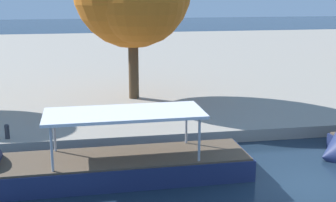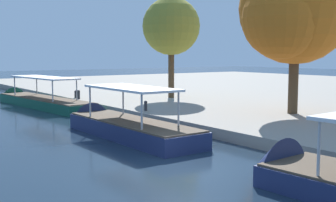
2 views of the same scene
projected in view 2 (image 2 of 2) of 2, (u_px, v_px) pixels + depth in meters
name	position (u px, v px, depth m)	size (l,w,h in m)	color
ground_plane	(178.00, 171.00, 17.06)	(220.00, 220.00, 0.00)	#192838
tour_boat_0	(39.00, 103.00, 38.33)	(15.05, 3.96, 3.65)	#14513D
tour_boat_1	(122.00, 128.00, 24.62)	(11.30, 2.87, 3.76)	navy
mooring_bollard_0	(78.00, 94.00, 38.55)	(0.29, 0.29, 0.80)	#2D2D33
mooring_bollard_1	(146.00, 105.00, 30.36)	(0.24, 0.24, 0.71)	#2D2D33
mooring_bollard_2	(76.00, 94.00, 39.44)	(0.30, 0.30, 0.70)	#2D2D33
tree_1	(171.00, 25.00, 39.33)	(5.17, 5.17, 9.01)	#4C3823
tree_3	(290.00, 10.00, 28.16)	(7.33, 7.90, 10.58)	#4C3823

